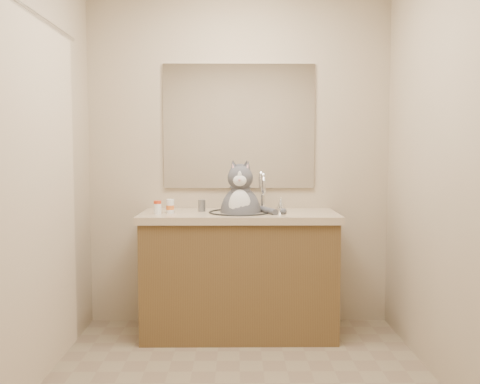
# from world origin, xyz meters

# --- Properties ---
(room) EXTENTS (2.22, 2.52, 2.42)m
(room) POSITION_xyz_m (0.00, 0.00, 1.20)
(room) COLOR gray
(room) RESTS_ON ground
(vanity) EXTENTS (1.34, 0.59, 1.12)m
(vanity) POSITION_xyz_m (0.00, 0.96, 0.44)
(vanity) COLOR brown
(vanity) RESTS_ON ground
(mirror) EXTENTS (1.10, 0.02, 0.90)m
(mirror) POSITION_xyz_m (0.00, 1.24, 1.45)
(mirror) COLOR white
(mirror) RESTS_ON room
(shower_curtain) EXTENTS (0.02, 1.30, 1.93)m
(shower_curtain) POSITION_xyz_m (-1.05, 0.10, 1.03)
(shower_curtain) COLOR beige
(shower_curtain) RESTS_ON ground
(cat) EXTENTS (0.40, 0.34, 0.56)m
(cat) POSITION_xyz_m (0.01, 0.96, 0.87)
(cat) COLOR #4A4B50
(cat) RESTS_ON vanity
(pill_bottle_redcap) EXTENTS (0.06, 0.06, 0.09)m
(pill_bottle_redcap) POSITION_xyz_m (-0.55, 0.88, 0.90)
(pill_bottle_redcap) COLOR white
(pill_bottle_redcap) RESTS_ON vanity
(pill_bottle_orange) EXTENTS (0.06, 0.06, 0.09)m
(pill_bottle_orange) POSITION_xyz_m (-0.47, 0.93, 0.90)
(pill_bottle_orange) COLOR white
(pill_bottle_orange) RESTS_ON vanity
(grey_canister) EXTENTS (0.05, 0.05, 0.08)m
(grey_canister) POSITION_xyz_m (-0.26, 1.02, 0.89)
(grey_canister) COLOR slate
(grey_canister) RESTS_ON vanity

